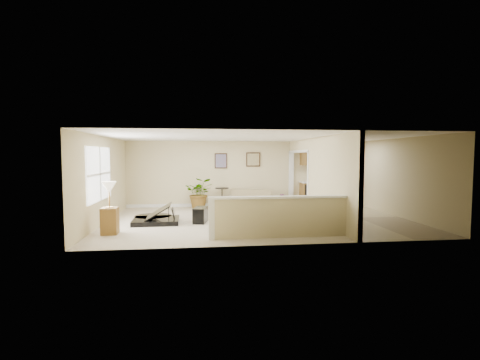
{
  "coord_description": "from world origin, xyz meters",
  "views": [
    {
      "loc": [
        -1.77,
        -10.3,
        1.94
      ],
      "look_at": [
        -0.52,
        0.4,
        1.19
      ],
      "focal_mm": 26.0,
      "sensor_mm": 36.0,
      "label": 1
    }
  ],
  "objects": [
    {
      "name": "right_wall",
      "position": [
        4.5,
        0.0,
        1.25
      ],
      "size": [
        0.04,
        6.0,
        2.5
      ],
      "primitive_type": "cube",
      "color": "#C8B988",
      "rests_on": "floor"
    },
    {
      "name": "floor",
      "position": [
        0.0,
        0.0,
        0.0
      ],
      "size": [
        9.0,
        9.0,
        0.0
      ],
      "primitive_type": "plane",
      "color": "#C0B695",
      "rests_on": "ground"
    },
    {
      "name": "interior_partition",
      "position": [
        1.8,
        0.25,
        1.22
      ],
      "size": [
        0.18,
        5.99,
        2.5
      ],
      "color": "#C8B988",
      "rests_on": "floor"
    },
    {
      "name": "palm_plant",
      "position": [
        -1.77,
        2.61,
        0.56
      ],
      "size": [
        1.08,
        0.95,
        1.13
      ],
      "color": "black",
      "rests_on": "floor"
    },
    {
      "name": "back_wall",
      "position": [
        0.0,
        3.0,
        1.25
      ],
      "size": [
        9.0,
        0.04,
        2.5
      ],
      "primitive_type": "cube",
      "color": "#C8B988",
      "rests_on": "floor"
    },
    {
      "name": "accent_table",
      "position": [
        -0.93,
        2.65,
        0.48
      ],
      "size": [
        0.52,
        0.52,
        0.75
      ],
      "color": "black",
      "rests_on": "floor"
    },
    {
      "name": "kitchen_cabinets",
      "position": [
        3.19,
        2.73,
        0.87
      ],
      "size": [
        2.36,
        0.65,
        2.33
      ],
      "color": "brown",
      "rests_on": "floor"
    },
    {
      "name": "left_window",
      "position": [
        -4.49,
        -0.5,
        1.45
      ],
      "size": [
        0.05,
        2.15,
        1.45
      ],
      "primitive_type": "cube",
      "color": "white",
      "rests_on": "left_wall"
    },
    {
      "name": "piano",
      "position": [
        -3.05,
        -0.04,
        0.51
      ],
      "size": [
        1.56,
        1.62,
        1.23
      ],
      "rotation": [
        0.0,
        0.0,
        0.03
      ],
      "color": "black",
      "rests_on": "floor"
    },
    {
      "name": "kitchen_vinyl",
      "position": [
        3.15,
        0.0,
        0.0
      ],
      "size": [
        2.7,
        6.0,
        0.01
      ],
      "primitive_type": "cube",
      "color": "#998C67",
      "rests_on": "floor"
    },
    {
      "name": "left_wall",
      "position": [
        -4.5,
        0.0,
        1.25
      ],
      "size": [
        0.04,
        6.0,
        2.5
      ],
      "primitive_type": "cube",
      "color": "#C8B988",
      "rests_on": "floor"
    },
    {
      "name": "wall_art_left",
      "position": [
        -0.95,
        2.97,
        1.75
      ],
      "size": [
        0.48,
        0.04,
        0.58
      ],
      "color": "#312012",
      "rests_on": "back_wall"
    },
    {
      "name": "wall_mirror",
      "position": [
        0.3,
        2.97,
        1.8
      ],
      "size": [
        0.55,
        0.04,
        0.55
      ],
      "color": "#312012",
      "rests_on": "back_wall"
    },
    {
      "name": "loveseat",
      "position": [
        0.09,
        2.39,
        0.34
      ],
      "size": [
        1.76,
        1.26,
        0.89
      ],
      "rotation": [
        0.0,
        0.0,
        -0.26
      ],
      "color": "#9A8862",
      "rests_on": "floor"
    },
    {
      "name": "ceiling",
      "position": [
        0.0,
        0.0,
        2.5
      ],
      "size": [
        9.0,
        6.0,
        0.04
      ],
      "primitive_type": "cube",
      "color": "white",
      "rests_on": "back_wall"
    },
    {
      "name": "small_plant",
      "position": [
        1.34,
        2.44,
        0.21
      ],
      "size": [
        0.28,
        0.28,
        0.5
      ],
      "color": "black",
      "rests_on": "floor"
    },
    {
      "name": "front_wall",
      "position": [
        0.0,
        -3.0,
        1.25
      ],
      "size": [
        9.0,
        0.04,
        2.5
      ],
      "primitive_type": "cube",
      "color": "#C8B988",
      "rests_on": "floor"
    },
    {
      "name": "pony_half_wall",
      "position": [
        0.08,
        -2.3,
        0.52
      ],
      "size": [
        3.42,
        0.22,
        1.0
      ],
      "color": "#C8B988",
      "rests_on": "floor"
    },
    {
      "name": "lamp_stand",
      "position": [
        -3.99,
        -1.47,
        0.55
      ],
      "size": [
        0.39,
        0.39,
        1.31
      ],
      "color": "brown",
      "rests_on": "floor"
    },
    {
      "name": "piano_bench",
      "position": [
        -1.75,
        -0.22,
        0.22
      ],
      "size": [
        0.46,
        0.72,
        0.44
      ],
      "primitive_type": "cube",
      "rotation": [
        0.0,
        0.0,
        -0.21
      ],
      "color": "black",
      "rests_on": "floor"
    }
  ]
}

